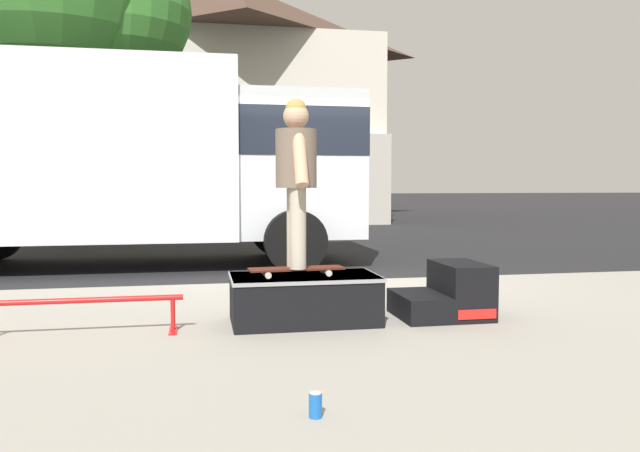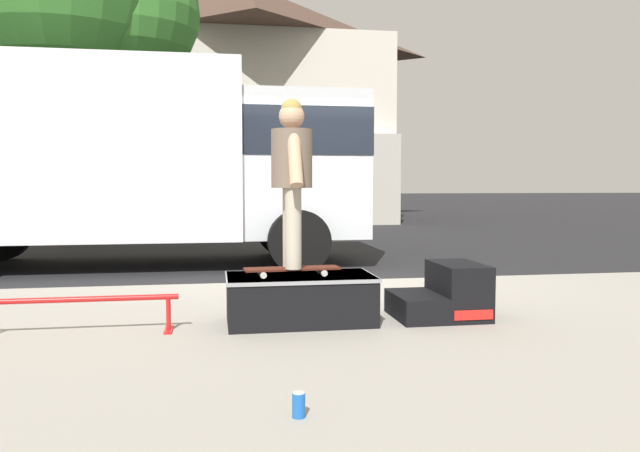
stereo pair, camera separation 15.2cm
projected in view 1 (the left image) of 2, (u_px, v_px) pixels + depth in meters
ground_plane at (344, 283)px, 8.01m from camera, size 140.00×140.00×0.00m
sidewalk_slab at (428, 333)px, 5.06m from camera, size 50.00×5.00×0.12m
skate_box at (304, 297)px, 5.17m from camera, size 1.22×0.68×0.40m
kicker_ramp at (448, 294)px, 5.41m from camera, size 0.76×0.67×0.47m
grind_rail at (82, 307)px, 4.74m from camera, size 1.50×0.28×0.29m
skateboard at (296, 269)px, 5.11m from camera, size 0.79×0.25×0.07m
skater_kid at (296, 169)px, 5.05m from camera, size 0.33×0.71×1.37m
soda_can at (315, 405)px, 3.08m from camera, size 0.07×0.07×0.13m
box_truck at (133, 156)px, 9.52m from camera, size 6.91×2.63×3.05m
house_behind at (236, 100)px, 22.28m from camera, size 9.54×8.22×8.40m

